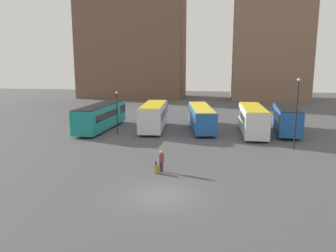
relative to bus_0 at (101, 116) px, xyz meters
The scene contains 12 objects.
ground_plane 22.46m from the bus_0, 60.19° to the right, with size 160.00×160.00×0.00m, color #4C4C4F.
building_block_left 43.50m from the bus_0, 99.72° to the left, with size 24.62×12.41×32.92m.
building_block_right 49.09m from the bus_0, 58.24° to the left, with size 16.20×14.70×28.76m.
bus_0 is the anchor object (origin of this frame).
bus_1 6.54m from the bus_0, ahead, with size 3.37×9.39×3.21m.
bus_2 12.39m from the bus_0, ahead, with size 4.26×11.43×2.82m.
bus_3 18.26m from the bus_0, ahead, with size 2.74×9.77×3.18m.
bus_4 22.33m from the bus_0, ahead, with size 3.06×9.51×3.07m.
traveler 18.19m from the bus_0, 55.36° to the right, with size 0.45×0.45×1.64m.
suitcase 18.44m from the bus_0, 56.84° to the right, with size 0.23×0.41×0.93m.
lamp_post_0 4.20m from the bus_0, 42.37° to the right, with size 0.28×0.28×4.95m.
lamp_post_1 22.64m from the bus_0, 16.49° to the right, with size 0.28×0.28×6.70m.
Camera 1 is at (3.53, -18.74, 7.97)m, focal length 35.00 mm.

